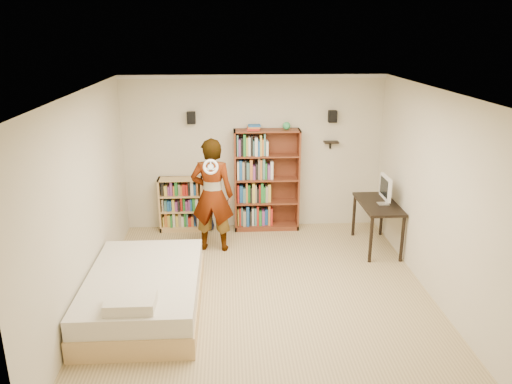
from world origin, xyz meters
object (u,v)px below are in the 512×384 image
computer_desk (377,225)px  tall_bookshelf (267,180)px  daybed (144,288)px  person (212,195)px  low_bookshelf (181,204)px

computer_desk → tall_bookshelf: bearing=151.4°
tall_bookshelf → computer_desk: bearing=-28.6°
computer_desk → daybed: (-3.48, -1.72, -0.07)m
tall_bookshelf → person: person is taller
daybed → person: size_ratio=1.17×
low_bookshelf → computer_desk: low_bookshelf is taller
tall_bookshelf → low_bookshelf: 1.57m
computer_desk → person: size_ratio=0.62×
tall_bookshelf → person: bearing=-138.0°
computer_desk → daybed: bearing=-153.7°
low_bookshelf → computer_desk: bearing=-16.6°
tall_bookshelf → person: 1.25m
low_bookshelf → person: bearing=-55.8°
tall_bookshelf → low_bookshelf: tall_bookshelf is taller
low_bookshelf → daybed: low_bookshelf is taller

